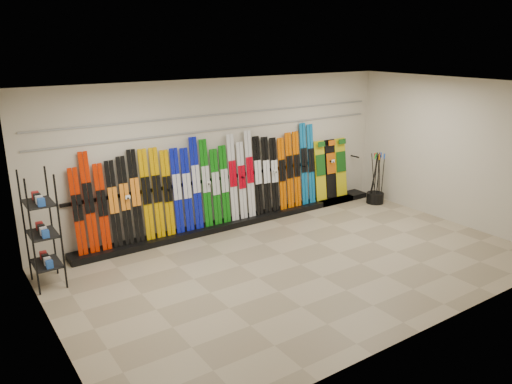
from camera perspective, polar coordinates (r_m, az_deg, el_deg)
floor at (r=8.71m, az=5.15°, el=-8.27°), size 8.00×8.00×0.00m
back_wall at (r=10.17m, az=-3.55°, el=4.44°), size 8.00×0.00×8.00m
left_wall at (r=6.53m, az=-22.94°, el=-4.16°), size 0.00×5.00×5.00m
right_wall at (r=11.10m, az=21.65°, el=4.33°), size 0.00×5.00×5.00m
ceiling at (r=7.91m, az=5.73°, el=11.79°), size 8.00×8.00×0.00m
ski_rack_base at (r=10.51m, az=-1.74°, el=-3.30°), size 8.00×0.40×0.12m
skis at (r=9.95m, az=-5.09°, el=0.89°), size 5.37×0.22×1.83m
snowboards at (r=11.84m, az=8.55°, el=2.62°), size 0.95×0.21×1.38m
accessory_rack at (r=8.34m, az=-23.24°, el=-3.98°), size 0.40×0.60×1.83m
pole_bin at (r=12.13m, az=13.44°, el=-0.65°), size 0.40×0.40×0.25m
ski_poles at (r=12.00m, az=13.60°, el=1.56°), size 0.36×0.27×1.18m
slatwall_rail_0 at (r=10.06m, az=-3.55°, el=7.20°), size 7.60×0.02×0.03m
slatwall_rail_1 at (r=10.01m, az=-3.58°, el=8.89°), size 7.60×0.02×0.03m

